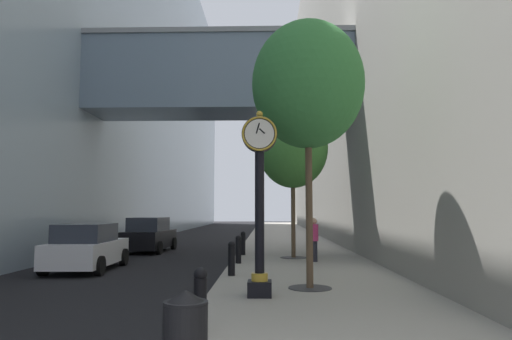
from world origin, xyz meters
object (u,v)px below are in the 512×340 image
bollard_nearest (200,298)px  street_tree_near (308,85)px  bollard_third (232,257)px  street_tree_mid_near (293,148)px  car_black_mid (149,235)px  bollard_fourth (238,249)px  street_clock (260,193)px  bollard_fifth (243,242)px  trash_bin (185,335)px  car_white_near (87,248)px  pedestrian_walking (314,239)px

bollard_nearest → street_tree_near: 6.70m
bollard_third → street_tree_mid_near: street_tree_mid_near is taller
car_black_mid → bollard_nearest: bearing=-72.5°
bollard_fourth → street_clock: bearing=-82.0°
bollard_fifth → bollard_fourth: bearing=-90.0°
bollard_nearest → bollard_third: same height
trash_bin → bollard_nearest: bearing=93.9°
bollard_fourth → street_tree_near: street_tree_near is taller
street_clock → trash_bin: 5.63m
trash_bin → car_white_near: car_white_near is taller
bollard_fifth → street_tree_mid_near: bearing=-28.2°
bollard_third → car_white_near: (-5.28, 2.12, 0.11)m
bollard_fifth → pedestrian_walking: (2.87, -2.57, 0.33)m
street_tree_mid_near → car_white_near: street_tree_mid_near is taller
bollard_third → trash_bin: trash_bin is taller
bollard_fourth → car_white_near: size_ratio=0.25×
bollard_nearest → car_white_near: size_ratio=0.25×
car_white_near → car_black_mid: car_black_mid is taller
bollard_nearest → car_white_near: car_white_near is taller
bollard_fifth → pedestrian_walking: bearing=-41.9°
bollard_nearest → street_tree_mid_near: 12.52m
bollard_third → pedestrian_walking: pedestrian_walking is taller
bollard_third → street_clock: bearing=-74.5°
bollard_fifth → street_tree_mid_near: street_tree_mid_near is taller
bollard_third → pedestrian_walking: bearing=53.1°
street_clock → street_tree_mid_near: bearing=81.6°
bollard_fifth → street_tree_mid_near: (2.17, -1.16, 4.06)m
trash_bin → street_tree_near: bearing=72.5°
bollard_nearest → pedestrian_walking: bearing=74.3°
street_clock → trash_bin: street_clock is taller
bollard_fourth → bollard_fifth: (0.00, 3.20, 0.00)m
trash_bin → street_clock: bearing=81.7°
street_tree_mid_near → car_white_near: (-7.45, -3.12, -3.94)m
street_tree_near → pedestrian_walking: street_tree_near is taller
pedestrian_walking → car_black_mid: (-7.81, 5.42, -0.18)m
street_tree_mid_near → pedestrian_walking: size_ratio=3.79×
bollard_third → pedestrian_walking: 4.80m
pedestrian_walking → trash_bin: bearing=-102.4°
street_clock → car_white_near: street_clock is taller
bollard_nearest → bollard_fourth: size_ratio=1.00×
street_tree_mid_near → trash_bin: street_tree_mid_near is taller
car_white_near → car_black_mid: size_ratio=0.96×
bollard_fourth → street_tree_mid_near: size_ratio=0.16×
bollard_fifth → trash_bin: (0.15, -14.97, -0.01)m
bollard_nearest → bollard_third: bearing=90.0°
bollard_third → street_tree_near: (2.17, -2.17, 4.71)m
bollard_nearest → pedestrian_walking: size_ratio=0.62×
bollard_fifth → street_tree_near: bearing=-75.8°
trash_bin → car_black_mid: size_ratio=0.24×
trash_bin → pedestrian_walking: pedestrian_walking is taller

